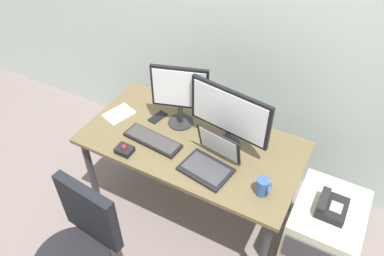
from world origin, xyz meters
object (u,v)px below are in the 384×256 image
object	(u,v)px
desk_phone	(331,207)
monitor_main	(229,115)
keyboard	(153,140)
paper_notepad	(119,114)
trackball_mouse	(124,150)
monitor_side	(180,93)
file_cabinet	(320,235)
cell_phone	(158,117)
coffee_mug	(263,187)
laptop	(211,160)

from	to	relation	value
desk_phone	monitor_main	size ratio (longest dim) A/B	0.35
keyboard	paper_notepad	distance (m)	0.39
monitor_main	trackball_mouse	xyz separation A→B (m)	(-0.56, -0.38, -0.24)
monitor_side	paper_notepad	bearing A→B (deg)	-163.11
trackball_mouse	paper_notepad	size ratio (longest dim) A/B	0.53
file_cabinet	monitor_side	xyz separation A→B (m)	(-1.13, 0.13, 0.70)
monitor_side	cell_phone	distance (m)	0.32
trackball_mouse	coffee_mug	size ratio (longest dim) A/B	0.95
desk_phone	file_cabinet	bearing A→B (deg)	63.22
file_cabinet	monitor_main	distance (m)	1.02
coffee_mug	desk_phone	bearing A→B (deg)	23.88
coffee_mug	cell_phone	size ratio (longest dim) A/B	0.81
trackball_mouse	paper_notepad	bearing A→B (deg)	132.10
keyboard	cell_phone	size ratio (longest dim) A/B	2.96
coffee_mug	monitor_side	bearing A→B (deg)	156.59
file_cabinet	keyboard	distance (m)	1.29
monitor_side	coffee_mug	xyz separation A→B (m)	(0.73, -0.32, -0.21)
file_cabinet	monitor_side	size ratio (longest dim) A/B	1.28
desk_phone	coffee_mug	bearing A→B (deg)	-156.12
desk_phone	keyboard	size ratio (longest dim) A/B	0.48
monitor_main	coffee_mug	size ratio (longest dim) A/B	4.91
file_cabinet	paper_notepad	distance (m)	1.63
trackball_mouse	cell_phone	bearing A→B (deg)	89.25
monitor_main	trackball_mouse	distance (m)	0.72
laptop	cell_phone	size ratio (longest dim) A/B	2.46
laptop	trackball_mouse	xyz separation A→B (m)	(-0.55, -0.16, -0.03)
laptop	monitor_side	bearing A→B (deg)	143.80
laptop	cell_phone	world-z (taller)	laptop
monitor_side	coffee_mug	bearing A→B (deg)	-23.41
monitor_main	laptop	distance (m)	0.31
laptop	coffee_mug	bearing A→B (deg)	-7.21
desk_phone	trackball_mouse	world-z (taller)	trackball_mouse
desk_phone	keyboard	world-z (taller)	keyboard
file_cabinet	paper_notepad	world-z (taller)	paper_notepad
desk_phone	laptop	distance (m)	0.78
file_cabinet	keyboard	xyz separation A→B (m)	(-1.20, -0.13, 0.44)
desk_phone	cell_phone	bearing A→B (deg)	174.89
desk_phone	cell_phone	size ratio (longest dim) A/B	1.41
trackball_mouse	coffee_mug	bearing A→B (deg)	6.93
monitor_side	cell_phone	bearing A→B (deg)	-170.34
desk_phone	coffee_mug	distance (m)	0.45
desk_phone	paper_notepad	distance (m)	1.57
monitor_side	desk_phone	bearing A→B (deg)	-7.38
file_cabinet	coffee_mug	xyz separation A→B (m)	(-0.40, -0.19, 0.48)
paper_notepad	trackball_mouse	bearing A→B (deg)	-47.90
trackball_mouse	monitor_main	bearing A→B (deg)	33.96
keyboard	coffee_mug	xyz separation A→B (m)	(0.81, -0.06, 0.04)
file_cabinet	cell_phone	world-z (taller)	cell_phone
file_cabinet	laptop	distance (m)	0.91
keyboard	cell_phone	xyz separation A→B (m)	(-0.10, 0.23, -0.01)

